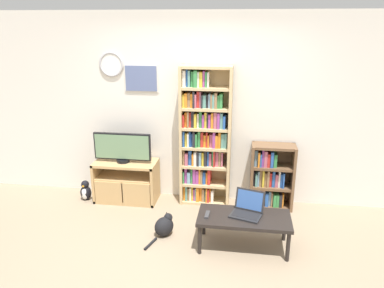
# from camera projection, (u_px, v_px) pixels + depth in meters

# --- Properties ---
(ground_plane) EXTENTS (18.00, 18.00, 0.00)m
(ground_plane) POSITION_uv_depth(u_px,v_px,m) (178.00, 264.00, 3.97)
(ground_plane) COLOR gray
(wall_back) EXTENTS (7.09, 0.09, 2.60)m
(wall_back) POSITION_uv_depth(u_px,v_px,m) (198.00, 109.00, 5.15)
(wall_back) COLOR silver
(wall_back) RESTS_ON ground_plane
(tv_stand) EXTENTS (0.88, 0.45, 0.58)m
(tv_stand) POSITION_uv_depth(u_px,v_px,m) (126.00, 181.00, 5.33)
(tv_stand) COLOR tan
(tv_stand) RESTS_ON ground_plane
(television) EXTENTS (0.80, 0.18, 0.42)m
(television) POSITION_uv_depth(u_px,v_px,m) (122.00, 148.00, 5.17)
(television) COLOR black
(television) RESTS_ON tv_stand
(bookshelf_tall) EXTENTS (0.68, 0.30, 1.92)m
(bookshelf_tall) POSITION_uv_depth(u_px,v_px,m) (204.00, 138.00, 5.08)
(bookshelf_tall) COLOR tan
(bookshelf_tall) RESTS_ON ground_plane
(bookshelf_short) EXTENTS (0.58, 0.30, 0.90)m
(bookshelf_short) POSITION_uv_depth(u_px,v_px,m) (270.00, 177.00, 5.11)
(bookshelf_short) COLOR brown
(bookshelf_short) RESTS_ON ground_plane
(coffee_table) EXTENTS (1.03, 0.50, 0.39)m
(coffee_table) POSITION_uv_depth(u_px,v_px,m) (244.00, 220.00, 4.18)
(coffee_table) COLOR black
(coffee_table) RESTS_ON ground_plane
(laptop) EXTENTS (0.40, 0.37, 0.26)m
(laptop) POSITION_uv_depth(u_px,v_px,m) (247.00, 209.00, 4.20)
(laptop) COLOR #232326
(laptop) RESTS_ON coffee_table
(remote_near_laptop) EXTENTS (0.05, 0.16, 0.02)m
(remote_near_laptop) POSITION_uv_depth(u_px,v_px,m) (207.00, 215.00, 4.19)
(remote_near_laptop) COLOR #38383A
(remote_near_laptop) RESTS_ON coffee_table
(cat) EXTENTS (0.32, 0.51, 0.28)m
(cat) POSITION_uv_depth(u_px,v_px,m) (165.00, 226.00, 4.48)
(cat) COLOR black
(cat) RESTS_ON ground_plane
(penguin_figurine) EXTENTS (0.16, 0.14, 0.29)m
(penguin_figurine) POSITION_uv_depth(u_px,v_px,m) (86.00, 191.00, 5.37)
(penguin_figurine) COLOR black
(penguin_figurine) RESTS_ON ground_plane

